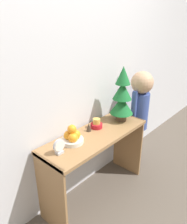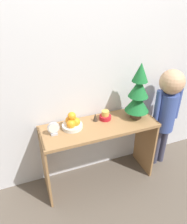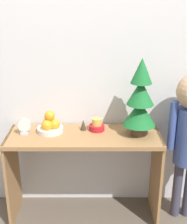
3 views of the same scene
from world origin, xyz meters
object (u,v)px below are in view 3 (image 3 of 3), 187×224
(mini_tree, at_px, (141,99))
(figurine, at_px, (84,125))
(singing_bowl, at_px, (98,126))
(fruit_bowl, at_px, (51,125))
(desk_clock, at_px, (25,126))

(mini_tree, distance_m, figurine, 0.47)
(mini_tree, distance_m, singing_bowl, 0.39)
(singing_bowl, bearing_deg, fruit_bowl, -175.12)
(singing_bowl, xyz_separation_m, desk_clock, (-0.52, -0.07, 0.03))
(fruit_bowl, relative_size, desk_clock, 1.51)
(fruit_bowl, xyz_separation_m, figurine, (0.24, 0.04, -0.01))
(desk_clock, bearing_deg, mini_tree, 0.10)
(fruit_bowl, distance_m, desk_clock, 0.18)
(mini_tree, height_order, singing_bowl, mini_tree)
(fruit_bowl, relative_size, singing_bowl, 1.67)
(singing_bowl, bearing_deg, figurine, 175.59)
(fruit_bowl, height_order, figurine, fruit_bowl)
(mini_tree, xyz_separation_m, figurine, (-0.40, 0.08, -0.23))
(fruit_bowl, distance_m, singing_bowl, 0.34)
(desk_clock, bearing_deg, fruit_bowl, 14.12)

